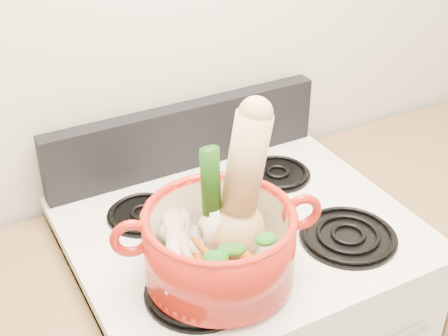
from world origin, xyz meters
TOP-DOWN VIEW (x-y plane):
  - wall_back at (0.00, 1.75)m, footprint 3.50×0.02m
  - cooktop at (0.00, 1.40)m, footprint 0.78×0.67m
  - control_backsplash at (0.00, 1.70)m, footprint 0.76×0.05m
  - burner_front_left at (-0.19, 1.24)m, footprint 0.22×0.22m
  - burner_front_right at (0.19, 1.24)m, footprint 0.22×0.22m
  - burner_back_left at (-0.19, 1.54)m, footprint 0.17×0.17m
  - burner_back_right at (0.19, 1.54)m, footprint 0.17×0.17m
  - dutch_oven at (-0.13, 1.26)m, footprint 0.37×0.37m
  - pot_handle_left at (-0.30, 1.30)m, footprint 0.09×0.04m
  - pot_handle_right at (0.03, 1.21)m, footprint 0.09×0.04m
  - squash at (-0.08, 1.28)m, footprint 0.20×0.15m
  - leek at (-0.14, 1.28)m, footprint 0.04×0.06m
  - ginger at (-0.09, 1.35)m, footprint 0.10×0.08m
  - parsnip_0 at (-0.20, 1.29)m, footprint 0.13×0.23m
  - parsnip_1 at (-0.19, 1.30)m, footprint 0.08×0.22m
  - parsnip_2 at (-0.18, 1.28)m, footprint 0.11×0.17m
  - parsnip_3 at (-0.23, 1.28)m, footprint 0.13×0.19m
  - parsnip_4 at (-0.19, 1.31)m, footprint 0.08×0.22m
  - parsnip_5 at (-0.21, 1.30)m, footprint 0.08×0.20m
  - carrot_0 at (-0.14, 1.22)m, footprint 0.09×0.15m
  - carrot_1 at (-0.19, 1.22)m, footprint 0.06×0.17m
  - carrot_2 at (-0.10, 1.24)m, footprint 0.05×0.18m
  - carrot_3 at (-0.16, 1.20)m, footprint 0.11×0.12m
  - carrot_4 at (-0.16, 1.22)m, footprint 0.05×0.15m

SIDE VIEW (x-z plane):
  - cooktop at x=0.00m, z-range 0.92..0.95m
  - burner_front_left at x=-0.19m, z-range 0.95..0.97m
  - burner_front_right at x=0.19m, z-range 0.95..0.97m
  - burner_back_left at x=-0.19m, z-range 0.95..0.97m
  - burner_back_right at x=0.19m, z-range 0.95..0.97m
  - carrot_0 at x=-0.14m, z-range 0.99..1.04m
  - carrot_1 at x=-0.19m, z-range 1.00..1.05m
  - ginger at x=-0.09m, z-range 1.00..1.05m
  - parsnip_0 at x=-0.20m, z-range 0.99..1.06m
  - carrot_2 at x=-0.10m, z-range 1.00..1.05m
  - parsnip_1 at x=-0.19m, z-range 1.00..1.06m
  - parsnip_2 at x=-0.18m, z-range 1.01..1.06m
  - carrot_3 at x=-0.16m, z-range 1.01..1.06m
  - control_backsplash at x=0.00m, z-range 0.95..1.13m
  - carrot_4 at x=-0.16m, z-range 1.02..1.06m
  - parsnip_3 at x=-0.23m, z-range 1.01..1.07m
  - dutch_oven at x=-0.13m, z-range 0.97..1.12m
  - parsnip_4 at x=-0.19m, z-range 1.02..1.08m
  - parsnip_5 at x=-0.21m, z-range 1.02..1.07m
  - pot_handle_left at x=-0.30m, z-range 1.05..1.14m
  - pot_handle_right at x=0.03m, z-range 1.05..1.14m
  - leek at x=-0.14m, z-range 1.00..1.26m
  - squash at x=-0.08m, z-range 0.99..1.32m
  - wall_back at x=0.00m, z-range 0.00..2.60m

